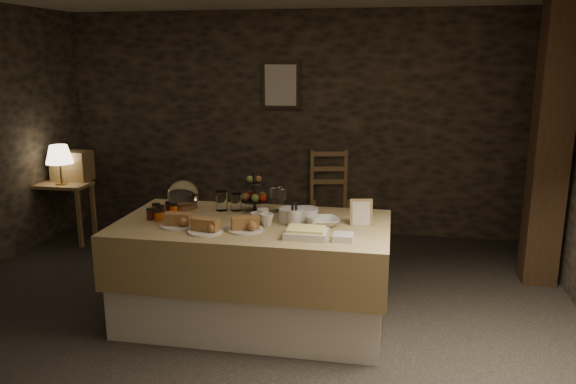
% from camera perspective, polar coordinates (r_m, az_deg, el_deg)
% --- Properties ---
extents(ground_plane, '(5.50, 5.00, 0.01)m').
position_cam_1_polar(ground_plane, '(4.68, -4.86, -12.66)').
color(ground_plane, black).
rests_on(ground_plane, ground).
extents(room_shell, '(5.52, 5.02, 2.60)m').
position_cam_1_polar(room_shell, '(4.23, -5.27, 6.68)').
color(room_shell, black).
rests_on(room_shell, ground).
extents(buffet_table, '(2.09, 1.11, 0.83)m').
position_cam_1_polar(buffet_table, '(4.45, -3.54, -7.41)').
color(buffet_table, silver).
rests_on(buffet_table, ground_plane).
extents(console_table, '(0.64, 0.37, 0.68)m').
position_cam_1_polar(console_table, '(6.84, -22.02, -0.25)').
color(console_table, olive).
rests_on(console_table, ground_plane).
extents(table_lamp, '(0.30, 0.30, 0.44)m').
position_cam_1_polar(table_lamp, '(6.68, -22.24, 3.51)').
color(table_lamp, '#AD833C').
rests_on(table_lamp, console_table).
extents(wine_rack, '(0.42, 0.26, 0.34)m').
position_cam_1_polar(wine_rack, '(6.90, -21.10, 2.51)').
color(wine_rack, olive).
rests_on(wine_rack, console_table).
extents(chair, '(0.55, 0.53, 0.78)m').
position_cam_1_polar(chair, '(6.63, 4.34, -0.68)').
color(chair, olive).
rests_on(chair, ground_plane).
extents(timber_column, '(0.30, 0.30, 2.60)m').
position_cam_1_polar(timber_column, '(5.57, 25.10, 4.37)').
color(timber_column, black).
rests_on(timber_column, ground_plane).
extents(framed_picture, '(0.45, 0.04, 0.55)m').
position_cam_1_polar(framed_picture, '(6.65, -0.73, 10.80)').
color(framed_picture, '#2F221A').
rests_on(framed_picture, room_shell).
extents(plate_stack_a, '(0.19, 0.19, 0.10)m').
position_cam_1_polar(plate_stack_a, '(4.34, 0.30, -2.32)').
color(plate_stack_a, silver).
rests_on(plate_stack_a, buffet_table).
extents(plate_stack_b, '(0.20, 0.20, 0.08)m').
position_cam_1_polar(plate_stack_b, '(4.41, 1.81, -2.19)').
color(plate_stack_b, silver).
rests_on(plate_stack_b, buffet_table).
extents(cutlery_holder, '(0.10, 0.10, 0.12)m').
position_cam_1_polar(cutlery_holder, '(4.22, 0.64, -2.64)').
color(cutlery_holder, silver).
rests_on(cutlery_holder, buffet_table).
extents(cup_a, '(0.12, 0.12, 0.09)m').
position_cam_1_polar(cup_a, '(4.27, -3.15, -2.68)').
color(cup_a, silver).
rests_on(cup_a, buffet_table).
extents(cup_b, '(0.14, 0.14, 0.10)m').
position_cam_1_polar(cup_b, '(4.21, -2.18, -2.85)').
color(cup_b, silver).
rests_on(cup_b, buffet_table).
extents(mug_c, '(0.09, 0.09, 0.09)m').
position_cam_1_polar(mug_c, '(4.36, -2.58, -2.32)').
color(mug_c, silver).
rests_on(mug_c, buffet_table).
extents(mug_d, '(0.08, 0.08, 0.09)m').
position_cam_1_polar(mug_d, '(4.15, 2.57, -3.14)').
color(mug_d, silver).
rests_on(mug_d, buffet_table).
extents(bowl, '(0.30, 0.30, 0.06)m').
position_cam_1_polar(bowl, '(4.24, 3.59, -3.04)').
color(bowl, silver).
rests_on(bowl, buffet_table).
extents(cake_dome, '(0.26, 0.26, 0.26)m').
position_cam_1_polar(cake_dome, '(4.73, -10.59, -0.55)').
color(cake_dome, olive).
rests_on(cake_dome, buffet_table).
extents(fruit_stand, '(0.23, 0.23, 0.33)m').
position_cam_1_polar(fruit_stand, '(4.61, -3.38, -0.37)').
color(fruit_stand, black).
rests_on(fruit_stand, buffet_table).
extents(bread_platter_left, '(0.26, 0.26, 0.11)m').
position_cam_1_polar(bread_platter_left, '(4.28, -11.15, -2.94)').
color(bread_platter_left, silver).
rests_on(bread_platter_left, buffet_table).
extents(bread_platter_center, '(0.26, 0.26, 0.11)m').
position_cam_1_polar(bread_platter_center, '(4.11, -8.38, -3.54)').
color(bread_platter_center, silver).
rests_on(bread_platter_center, buffet_table).
extents(bread_platter_right, '(0.26, 0.26, 0.11)m').
position_cam_1_polar(bread_platter_right, '(4.12, -4.35, -3.40)').
color(bread_platter_right, silver).
rests_on(bread_platter_right, buffet_table).
extents(jam_jars, '(0.20, 0.32, 0.07)m').
position_cam_1_polar(jam_jars, '(4.58, -12.71, -1.97)').
color(jam_jars, '#4C1810').
rests_on(jam_jars, buffet_table).
extents(tart_dish, '(0.30, 0.22, 0.07)m').
position_cam_1_polar(tart_dish, '(3.96, 1.86, -4.16)').
color(tart_dish, silver).
rests_on(tart_dish, buffet_table).
extents(square_dish, '(0.14, 0.14, 0.04)m').
position_cam_1_polar(square_dish, '(3.91, 5.61, -4.59)').
color(square_dish, silver).
rests_on(square_dish, buffet_table).
extents(menu_frame, '(0.18, 0.10, 0.22)m').
position_cam_1_polar(menu_frame, '(4.27, 7.45, -2.16)').
color(menu_frame, olive).
rests_on(menu_frame, buffet_table).
extents(storage_jar_a, '(0.10, 0.10, 0.16)m').
position_cam_1_polar(storage_jar_a, '(4.67, -6.77, -0.90)').
color(storage_jar_a, white).
rests_on(storage_jar_a, buffet_table).
extents(storage_jar_b, '(0.09, 0.09, 0.14)m').
position_cam_1_polar(storage_jar_b, '(4.66, -5.28, -1.03)').
color(storage_jar_b, white).
rests_on(storage_jar_b, buffet_table).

